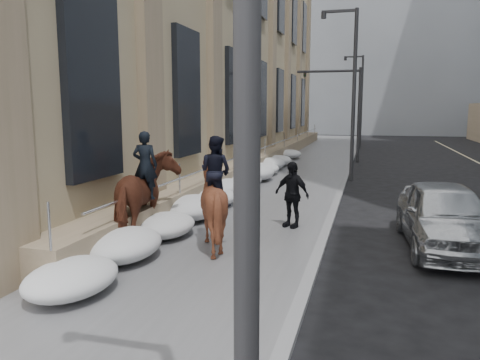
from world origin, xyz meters
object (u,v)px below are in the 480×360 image
Objects in this scene: mounted_horse_left at (147,196)px; mounted_horse_right at (212,201)px; car_silver at (445,215)px; pedestrian at (292,194)px.

mounted_horse_left is 1.04× the size of mounted_horse_right.
mounted_horse_right is 0.55× the size of car_silver.
pedestrian is at bearing -152.93° from mounted_horse_left.
pedestrian reaches higher than car_silver.
car_silver is (7.19, 1.75, -0.45)m from mounted_horse_left.
pedestrian is at bearing -106.60° from mounted_horse_right.
car_silver is at bearing -145.72° from mounted_horse_right.
mounted_horse_left reaches higher than car_silver.
mounted_horse_right is 2.83m from pedestrian.
mounted_horse_left is at bearing -119.21° from pedestrian.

